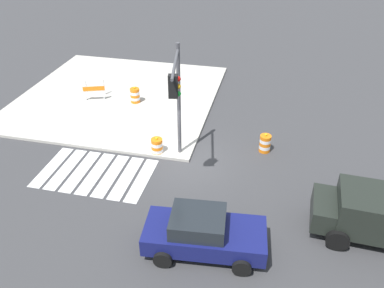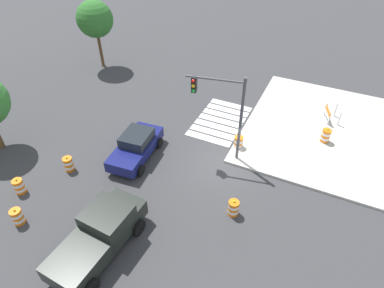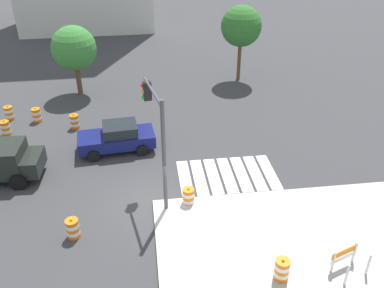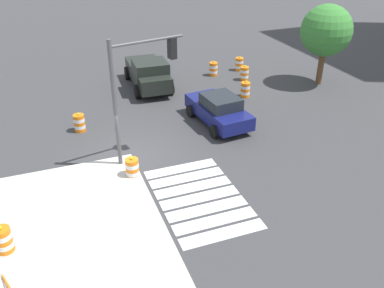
{
  "view_description": "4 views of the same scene",
  "coord_description": "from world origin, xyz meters",
  "px_view_note": "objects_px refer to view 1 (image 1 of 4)",
  "views": [
    {
      "loc": [
        -3.56,
        14.81,
        10.91
      ],
      "look_at": [
        -0.35,
        0.86,
        1.66
      ],
      "focal_mm": 36.41,
      "sensor_mm": 36.0,
      "label": 1
    },
    {
      "loc": [
        -14.18,
        -4.52,
        13.74
      ],
      "look_at": [
        0.07,
        2.19,
        0.65
      ],
      "focal_mm": 30.63,
      "sensor_mm": 36.0,
      "label": 2
    },
    {
      "loc": [
        -0.11,
        -15.45,
        12.51
      ],
      "look_at": [
        2.24,
        2.73,
        1.49
      ],
      "focal_mm": 38.35,
      "sensor_mm": 36.0,
      "label": 3
    },
    {
      "loc": [
        16.29,
        -3.17,
        9.92
      ],
      "look_at": [
        1.02,
        2.6,
        0.7
      ],
      "focal_mm": 39.0,
      "sensor_mm": 36.0,
      "label": 4
    }
  ],
  "objects_px": {
    "traffic_barrel_far_curb": "(157,147)",
    "traffic_barrel_lane_center": "(265,143)",
    "pickup_truck": "(379,217)",
    "construction_barricade": "(94,90)",
    "sports_car": "(203,233)",
    "traffic_light_pole": "(177,92)",
    "traffic_barrel_on_sidewalk": "(135,95)"
  },
  "relations": [
    {
      "from": "traffic_barrel_far_curb",
      "to": "construction_barricade",
      "type": "distance_m",
      "value": 7.34
    },
    {
      "from": "traffic_barrel_far_curb",
      "to": "traffic_light_pole",
      "type": "xyz_separation_m",
      "value": [
        -1.31,
        0.84,
        3.46
      ]
    },
    {
      "from": "sports_car",
      "to": "traffic_barrel_far_curb",
      "type": "xyz_separation_m",
      "value": [
        3.42,
        -5.46,
        -0.36
      ]
    },
    {
      "from": "traffic_barrel_far_curb",
      "to": "traffic_light_pole",
      "type": "bearing_deg",
      "value": 147.3
    },
    {
      "from": "pickup_truck",
      "to": "traffic_barrel_lane_center",
      "type": "height_order",
      "value": "pickup_truck"
    },
    {
      "from": "traffic_barrel_far_curb",
      "to": "traffic_barrel_lane_center",
      "type": "relative_size",
      "value": 1.0
    },
    {
      "from": "sports_car",
      "to": "construction_barricade",
      "type": "distance_m",
      "value": 13.63
    },
    {
      "from": "pickup_truck",
      "to": "construction_barricade",
      "type": "relative_size",
      "value": 3.68
    },
    {
      "from": "traffic_barrel_lane_center",
      "to": "construction_barricade",
      "type": "height_order",
      "value": "construction_barricade"
    },
    {
      "from": "traffic_barrel_far_curb",
      "to": "sports_car",
      "type": "bearing_deg",
      "value": 122.07
    },
    {
      "from": "sports_car",
      "to": "traffic_barrel_far_curb",
      "type": "relative_size",
      "value": 4.37
    },
    {
      "from": "traffic_barrel_lane_center",
      "to": "construction_barricade",
      "type": "xyz_separation_m",
      "value": [
        10.66,
        -3.33,
        0.27
      ]
    },
    {
      "from": "sports_car",
      "to": "traffic_barrel_far_curb",
      "type": "height_order",
      "value": "sports_car"
    },
    {
      "from": "sports_car",
      "to": "traffic_light_pole",
      "type": "distance_m",
      "value": 5.95
    },
    {
      "from": "pickup_truck",
      "to": "construction_barricade",
      "type": "bearing_deg",
      "value": -28.63
    },
    {
      "from": "traffic_barrel_on_sidewalk",
      "to": "traffic_light_pole",
      "type": "xyz_separation_m",
      "value": [
        -4.23,
        5.78,
        3.31
      ]
    },
    {
      "from": "pickup_truck",
      "to": "traffic_barrel_on_sidewalk",
      "type": "relative_size",
      "value": 5.14
    },
    {
      "from": "traffic_barrel_far_curb",
      "to": "traffic_barrel_on_sidewalk",
      "type": "bearing_deg",
      "value": -59.42
    },
    {
      "from": "construction_barricade",
      "to": "pickup_truck",
      "type": "bearing_deg",
      "value": 151.37
    },
    {
      "from": "sports_car",
      "to": "traffic_light_pole",
      "type": "xyz_separation_m",
      "value": [
        2.11,
        -4.62,
        3.1
      ]
    },
    {
      "from": "traffic_barrel_far_curb",
      "to": "construction_barricade",
      "type": "relative_size",
      "value": 0.72
    },
    {
      "from": "traffic_barrel_far_curb",
      "to": "traffic_barrel_lane_center",
      "type": "xyz_separation_m",
      "value": [
        -5.14,
        -1.5,
        0.0
      ]
    },
    {
      "from": "traffic_barrel_lane_center",
      "to": "traffic_barrel_on_sidewalk",
      "type": "relative_size",
      "value": 1.0
    },
    {
      "from": "sports_car",
      "to": "traffic_light_pole",
      "type": "bearing_deg",
      "value": -65.42
    },
    {
      "from": "pickup_truck",
      "to": "traffic_barrel_far_curb",
      "type": "bearing_deg",
      "value": -19.56
    },
    {
      "from": "traffic_barrel_lane_center",
      "to": "traffic_barrel_on_sidewalk",
      "type": "bearing_deg",
      "value": -23.12
    },
    {
      "from": "construction_barricade",
      "to": "traffic_light_pole",
      "type": "bearing_deg",
      "value": 140.28
    },
    {
      "from": "pickup_truck",
      "to": "traffic_barrel_far_curb",
      "type": "xyz_separation_m",
      "value": [
        9.55,
        -3.39,
        -0.52
      ]
    },
    {
      "from": "pickup_truck",
      "to": "traffic_barrel_far_curb",
      "type": "relative_size",
      "value": 5.14
    },
    {
      "from": "traffic_light_pole",
      "to": "traffic_barrel_far_curb",
      "type": "bearing_deg",
      "value": -32.7
    },
    {
      "from": "traffic_barrel_far_curb",
      "to": "traffic_barrel_lane_center",
      "type": "height_order",
      "value": "same"
    },
    {
      "from": "sports_car",
      "to": "traffic_barrel_on_sidewalk",
      "type": "distance_m",
      "value": 12.19
    }
  ]
}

